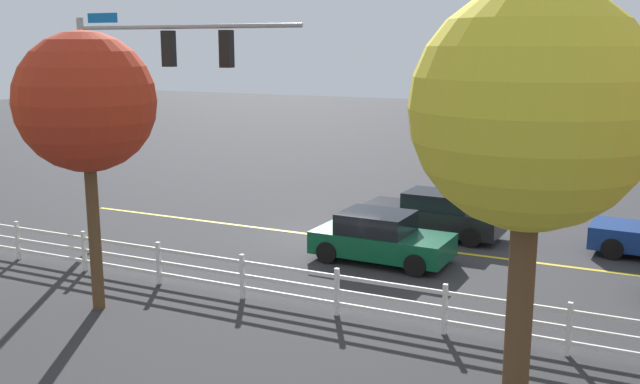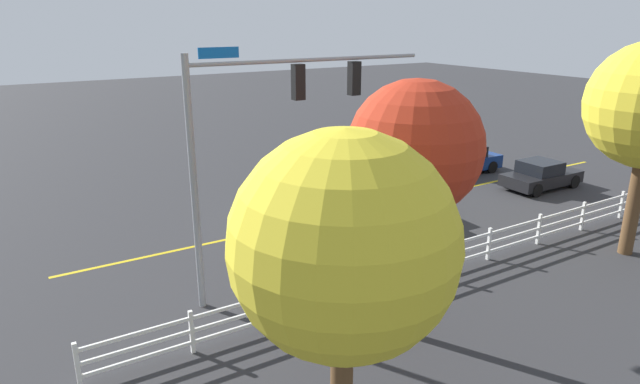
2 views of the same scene
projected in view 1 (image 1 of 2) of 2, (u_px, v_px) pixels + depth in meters
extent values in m
plane|color=#2D2D30|center=(333.00, 237.00, 23.76)|extent=(120.00, 120.00, 0.00)
cube|color=gold|center=(451.00, 252.00, 22.06)|extent=(28.00, 0.16, 0.01)
cylinder|color=gray|center=(87.00, 135.00, 22.05)|extent=(0.20, 0.20, 7.05)
cylinder|color=gray|center=(182.00, 27.00, 19.82)|extent=(7.45, 0.12, 0.12)
cube|color=#0C59B2|center=(102.00, 18.00, 20.95)|extent=(1.10, 0.03, 0.28)
cube|color=black|center=(169.00, 49.00, 20.15)|extent=(0.32, 0.28, 1.00)
sphere|color=red|center=(172.00, 37.00, 20.22)|extent=(0.17, 0.17, 0.17)
sphere|color=orange|center=(172.00, 49.00, 20.28)|extent=(0.17, 0.17, 0.17)
sphere|color=#148C19|center=(173.00, 60.00, 20.35)|extent=(0.17, 0.17, 0.17)
cube|color=black|center=(227.00, 49.00, 19.33)|extent=(0.32, 0.28, 1.00)
sphere|color=red|center=(229.00, 37.00, 19.40)|extent=(0.17, 0.17, 0.17)
sphere|color=orange|center=(230.00, 49.00, 19.46)|extent=(0.17, 0.17, 0.17)
sphere|color=#148C19|center=(230.00, 61.00, 19.53)|extent=(0.17, 0.17, 0.17)
cylinder|color=black|center=(612.00, 249.00, 21.26)|extent=(0.65, 0.24, 0.64)
cylinder|color=black|center=(618.00, 236.00, 22.70)|extent=(0.65, 0.24, 0.64)
cube|color=black|center=(432.00, 218.00, 23.87)|extent=(4.64, 1.90, 0.75)
cube|color=black|center=(440.00, 200.00, 23.64)|extent=(2.24, 1.64, 0.53)
cylinder|color=black|center=(380.00, 226.00, 23.94)|extent=(0.65, 0.24, 0.64)
cylinder|color=black|center=(398.00, 216.00, 25.34)|extent=(0.65, 0.24, 0.64)
cylinder|color=black|center=(471.00, 237.00, 22.52)|extent=(0.65, 0.24, 0.64)
cylinder|color=black|center=(485.00, 226.00, 23.91)|extent=(0.65, 0.24, 0.64)
cube|color=#0C4C2D|center=(382.00, 243.00, 21.01)|extent=(4.05, 1.99, 0.66)
cube|color=black|center=(376.00, 222.00, 20.98)|extent=(2.06, 1.74, 0.58)
cylinder|color=black|center=(436.00, 249.00, 21.21)|extent=(0.65, 0.24, 0.64)
cylinder|color=black|center=(416.00, 265.00, 19.68)|extent=(0.65, 0.24, 0.64)
cylinder|color=black|center=(352.00, 238.00, 22.44)|extent=(0.65, 0.24, 0.64)
cylinder|color=black|center=(327.00, 252.00, 20.91)|extent=(0.65, 0.24, 0.64)
cube|color=white|center=(569.00, 329.00, 14.60)|extent=(0.10, 0.10, 1.15)
cube|color=white|center=(445.00, 309.00, 15.71)|extent=(0.10, 0.10, 1.15)
cube|color=white|center=(337.00, 292.00, 16.81)|extent=(0.10, 0.10, 1.15)
cube|color=white|center=(242.00, 277.00, 17.92)|extent=(0.10, 0.10, 1.15)
cube|color=white|center=(159.00, 263.00, 19.02)|extent=(0.10, 0.10, 1.15)
cube|color=white|center=(84.00, 251.00, 20.13)|extent=(0.10, 0.10, 1.15)
cube|color=white|center=(18.00, 240.00, 21.23)|extent=(0.10, 0.10, 1.15)
cube|color=white|center=(337.00, 277.00, 16.74)|extent=(26.00, 0.06, 0.09)
cube|color=white|center=(337.00, 291.00, 16.81)|extent=(26.00, 0.06, 0.09)
cube|color=white|center=(337.00, 304.00, 16.87)|extent=(26.00, 0.06, 0.09)
cylinder|color=brown|center=(94.00, 233.00, 17.00)|extent=(0.29, 0.29, 3.77)
sphere|color=#B22D19|center=(86.00, 102.00, 16.38)|extent=(3.23, 3.23, 3.23)
cylinder|color=brown|center=(520.00, 299.00, 12.74)|extent=(0.47, 0.47, 3.64)
sphere|color=yellow|center=(531.00, 109.00, 12.06)|extent=(4.16, 4.16, 4.16)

